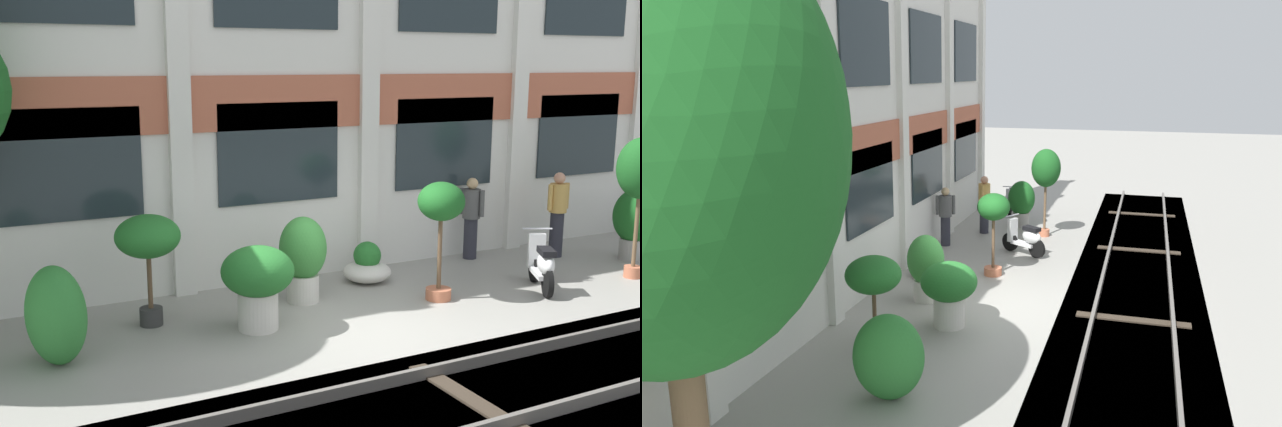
{
  "view_description": "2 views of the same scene",
  "coord_description": "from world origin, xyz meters",
  "views": [
    {
      "loc": [
        -5.21,
        -8.8,
        3.75
      ],
      "look_at": [
        -0.02,
        1.23,
        1.47
      ],
      "focal_mm": 42.0,
      "sensor_mm": 36.0,
      "label": 1
    },
    {
      "loc": [
        -11.55,
        -2.66,
        4.57
      ],
      "look_at": [
        1.37,
        1.21,
        1.51
      ],
      "focal_mm": 35.0,
      "sensor_mm": 36.0,
      "label": 2
    }
  ],
  "objects": [
    {
      "name": "potted_plant_low_pan",
      "position": [
        -2.62,
        1.54,
        1.26
      ],
      "size": [
        0.93,
        0.93,
        1.64
      ],
      "color": "#333333",
      "rests_on": "ground"
    },
    {
      "name": "topiary_hedge",
      "position": [
        -4.04,
        0.67,
        0.64
      ],
      "size": [
        0.92,
        1.16,
        1.28
      ],
      "primitive_type": "ellipsoid",
      "rotation": [
        0.0,
        0.0,
        1.8
      ],
      "color": "#2D7A33",
      "rests_on": "ground"
    },
    {
      "name": "potted_plant_tall_urn",
      "position": [
        1.81,
        0.6,
        1.47
      ],
      "size": [
        0.75,
        0.75,
        1.92
      ],
      "color": "#B76647",
      "rests_on": "ground"
    },
    {
      "name": "broadleaf_tree",
      "position": [
        -6.27,
        2.17,
        3.8
      ],
      "size": [
        4.1,
        3.9,
        6.47
      ],
      "color": "brown",
      "rests_on": "ground"
    },
    {
      "name": "resident_by_doorway",
      "position": [
        3.9,
        2.43,
        0.85
      ],
      "size": [
        0.34,
        0.49,
        1.59
      ],
      "rotation": [
        0.0,
        0.0,
        -2.74
      ],
      "color": "#282833",
      "rests_on": "ground"
    },
    {
      "name": "potted_plant_wide_bowl",
      "position": [
        1.29,
        1.98,
        0.27
      ],
      "size": [
        0.84,
        0.84,
        0.71
      ],
      "color": "beige",
      "rests_on": "ground"
    },
    {
      "name": "ground_plane",
      "position": [
        0.0,
        0.0,
        0.0
      ],
      "size": [
        80.0,
        80.0,
        0.0
      ],
      "primitive_type": "plane",
      "color": "gray"
    },
    {
      "name": "apartment_facade",
      "position": [
        0.0,
        3.02,
        4.16
      ],
      "size": [
        17.72,
        0.64,
        8.36
      ],
      "color": "silver",
      "rests_on": "ground"
    },
    {
      "name": "potted_plant_terracotta_small",
      "position": [
        5.63,
        0.04,
        1.91
      ],
      "size": [
        0.82,
        0.82,
        2.5
      ],
      "color": "#B76647",
      "rests_on": "ground"
    },
    {
      "name": "potted_plant_ribbed_drum",
      "position": [
        -0.18,
        1.52,
        0.76
      ],
      "size": [
        0.76,
        0.76,
        1.38
      ],
      "color": "beige",
      "rests_on": "ground"
    },
    {
      "name": "potted_plant_fluted_column",
      "position": [
        6.64,
        0.91,
        0.77
      ],
      "size": [
        0.81,
        0.81,
        1.38
      ],
      "color": "gray",
      "rests_on": "ground"
    },
    {
      "name": "scooter_second_parked",
      "position": [
        3.63,
        0.2,
        0.44
      ],
      "size": [
        0.8,
        1.25,
        0.98
      ],
      "rotation": [
        0.0,
        0.0,
        1.06
      ],
      "color": "black",
      "rests_on": "ground"
    },
    {
      "name": "resident_watching_tracks",
      "position": [
        5.49,
        1.78,
        0.9
      ],
      "size": [
        0.53,
        0.34,
        1.67
      ],
      "rotation": [
        0.0,
        0.0,
        -1.55
      ],
      "color": "#282833",
      "rests_on": "ground"
    },
    {
      "name": "scooter_near_curb",
      "position": [
        8.35,
        1.59,
        0.44
      ],
      "size": [
        1.38,
        0.5,
        0.98
      ],
      "rotation": [
        0.0,
        0.0,
        3.27
      ],
      "color": "black",
      "rests_on": "ground"
    },
    {
      "name": "rail_tracks",
      "position": [
        -0.0,
        -2.58,
        -0.13
      ],
      "size": [
        25.36,
        2.8,
        0.43
      ],
      "color": "#423F3A",
      "rests_on": "ground"
    },
    {
      "name": "potted_plant_glazed_jar",
      "position": [
        -1.31,
        0.66,
        0.75
      ],
      "size": [
        1.04,
        1.04,
        1.22
      ],
      "color": "beige",
      "rests_on": "ground"
    }
  ]
}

